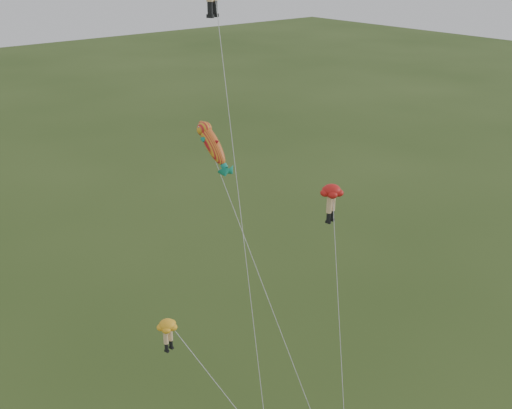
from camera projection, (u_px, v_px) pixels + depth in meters
legs_kite_red_mid at (332, 197)px, 33.59m from camera, size 5.89×7.52×11.92m
legs_kite_yellow at (175, 336)px, 25.32m from camera, size 4.72×5.82×9.65m
fish_kite at (213, 145)px, 31.48m from camera, size 1.09×10.96×16.11m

